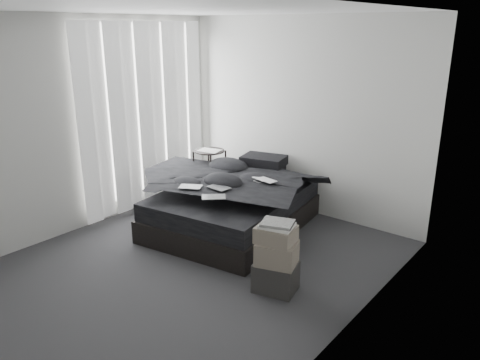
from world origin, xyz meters
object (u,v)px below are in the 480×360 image
Objects in this scene: side_stand at (210,177)px; box_lower at (276,276)px; laptop at (262,175)px; bed at (233,217)px.

side_stand is 1.98× the size of box_lower.
laptop is at bearing -17.03° from side_stand.
laptop reaches higher than box_lower.
bed is at bearing -154.50° from laptop.
box_lower reaches higher than bed.
side_stand reaches higher than laptop.
bed is 0.72m from laptop.
side_stand is (-0.81, 0.46, 0.25)m from bed.
bed is at bearing 144.70° from box_lower.
side_stand reaches higher than bed.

